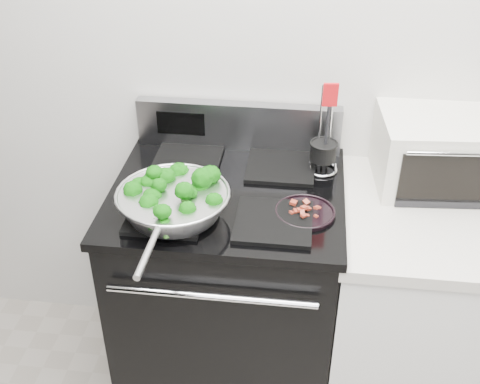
% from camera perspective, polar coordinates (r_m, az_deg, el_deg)
% --- Properties ---
extents(back_wall, '(4.00, 0.02, 2.70)m').
position_cam_1_polar(back_wall, '(2.15, 8.16, 13.61)').
color(back_wall, silver).
rests_on(back_wall, ground).
extents(gas_range, '(0.79, 0.69, 1.13)m').
position_cam_1_polar(gas_range, '(2.32, -1.07, -9.38)').
color(gas_range, black).
rests_on(gas_range, floor).
extents(counter, '(0.62, 0.68, 0.92)m').
position_cam_1_polar(counter, '(2.36, 15.91, -10.95)').
color(counter, white).
rests_on(counter, floor).
extents(skillet, '(0.36, 0.57, 0.08)m').
position_cam_1_polar(skillet, '(1.89, -6.36, -0.92)').
color(skillet, silver).
rests_on(skillet, gas_range).
extents(broccoli_pile, '(0.28, 0.28, 0.10)m').
position_cam_1_polar(broccoli_pile, '(1.88, -6.38, -0.38)').
color(broccoli_pile, '#043304').
rests_on(broccoli_pile, skillet).
extents(bacon_plate, '(0.19, 0.19, 0.04)m').
position_cam_1_polar(bacon_plate, '(1.92, 6.21, -1.66)').
color(bacon_plate, black).
rests_on(bacon_plate, gas_range).
extents(utensil_holder, '(0.11, 0.11, 0.34)m').
position_cam_1_polar(utensil_holder, '(2.13, 7.87, 3.45)').
color(utensil_holder, silver).
rests_on(utensil_holder, gas_range).
extents(toaster_oven, '(0.46, 0.36, 0.25)m').
position_cam_1_polar(toaster_oven, '(2.18, 18.60, 3.67)').
color(toaster_oven, silver).
rests_on(toaster_oven, counter).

